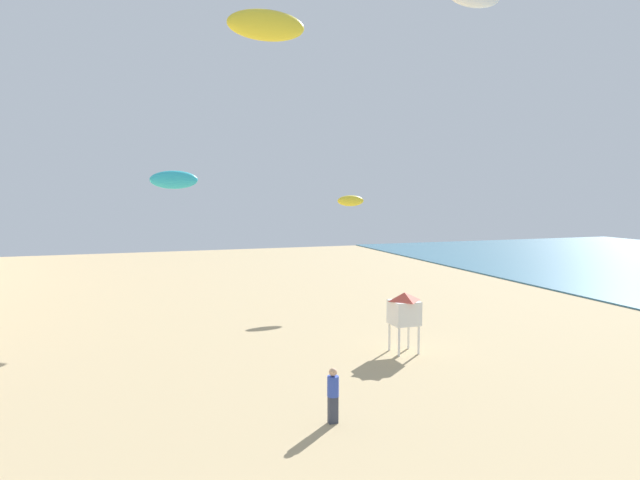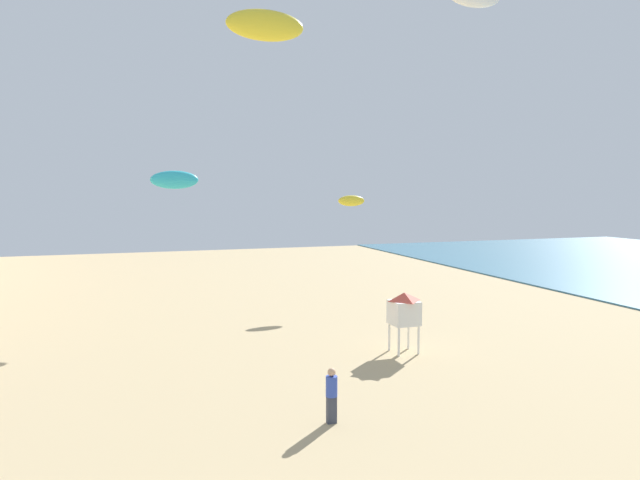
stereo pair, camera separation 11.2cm
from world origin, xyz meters
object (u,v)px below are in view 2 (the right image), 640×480
at_px(kite_flyer, 332,392).
at_px(kite_yellow_parafoil, 265,25).
at_px(kite_cyan_parafoil, 174,180).
at_px(kite_yellow_parafoil_2, 351,201).
at_px(lifeguard_stand, 404,309).

relative_size(kite_flyer, kite_yellow_parafoil, 0.66).
distance_m(kite_cyan_parafoil, kite_yellow_parafoil_2, 11.04).
height_order(kite_cyan_parafoil, kite_yellow_parafoil_2, kite_cyan_parafoil).
bearing_deg(kite_cyan_parafoil, kite_yellow_parafoil_2, 7.33).
bearing_deg(kite_yellow_parafoil_2, lifeguard_stand, -101.60).
height_order(kite_yellow_parafoil, kite_yellow_parafoil_2, kite_yellow_parafoil).
height_order(kite_flyer, lifeguard_stand, lifeguard_stand).
bearing_deg(kite_yellow_parafoil, kite_cyan_parafoil, 97.33).
bearing_deg(kite_yellow_parafoil, lifeguard_stand, 25.29).
height_order(kite_flyer, kite_yellow_parafoil, kite_yellow_parafoil).
xyz_separation_m(lifeguard_stand, kite_cyan_parafoil, (-8.38, 10.81, 5.54)).
xyz_separation_m(kite_yellow_parafoil, kite_cyan_parafoil, (-1.79, 13.92, -4.57)).
bearing_deg(kite_cyan_parafoil, lifeguard_stand, -52.21).
bearing_deg(kite_yellow_parafoil_2, kite_yellow_parafoil, -120.69).
relative_size(kite_yellow_parafoil, kite_cyan_parafoil, 0.98).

